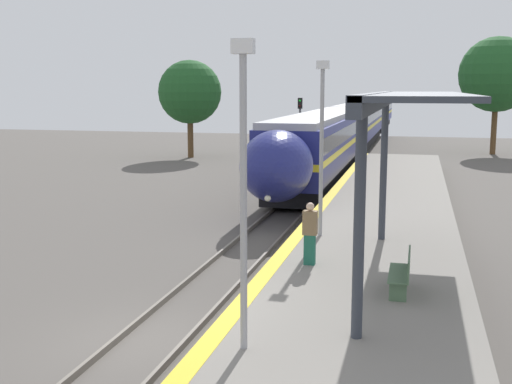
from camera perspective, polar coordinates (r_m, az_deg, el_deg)
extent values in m
plane|color=#56514C|center=(13.99, -9.16, -13.06)|extent=(120.00, 120.00, 0.00)
cube|color=slate|center=(14.24, -11.90, -12.40)|extent=(0.08, 90.00, 0.15)
cube|color=slate|center=(13.70, -6.33, -13.14)|extent=(0.08, 90.00, 0.15)
cube|color=black|center=(37.10, 5.98, 2.02)|extent=(2.54, 20.52, 0.82)
cube|color=navy|center=(37.01, 6.00, 3.33)|extent=(2.89, 22.30, 0.88)
cube|color=yellow|center=(36.95, 6.01, 4.24)|extent=(2.90, 22.30, 0.30)
cube|color=navy|center=(36.89, 6.04, 5.51)|extent=(2.89, 22.30, 1.34)
cube|color=black|center=(36.89, 6.03, 5.41)|extent=(2.91, 20.52, 0.74)
cube|color=#9E9EA3|center=(36.84, 6.06, 6.78)|extent=(2.60, 22.30, 0.30)
cylinder|color=black|center=(29.44, 2.33, -0.17)|extent=(0.12, 0.92, 0.92)
cylinder|color=black|center=(29.18, 5.10, -0.28)|extent=(0.12, 0.92, 0.92)
cylinder|color=black|center=(31.57, 3.15, 0.47)|extent=(0.12, 0.92, 0.92)
cylinder|color=black|center=(31.33, 5.74, 0.37)|extent=(0.12, 0.92, 0.92)
cylinder|color=black|center=(42.94, 6.14, 2.77)|extent=(0.12, 0.92, 0.92)
cylinder|color=black|center=(42.76, 8.05, 2.70)|extent=(0.12, 0.92, 0.92)
cylinder|color=black|center=(45.11, 6.54, 3.07)|extent=(0.12, 0.92, 0.92)
cylinder|color=black|center=(44.94, 8.36, 3.01)|extent=(0.12, 0.92, 0.92)
ellipsoid|color=navy|center=(24.69, 1.85, 2.33)|extent=(2.77, 4.03, 2.77)
ellipsoid|color=black|center=(24.15, 1.60, 3.26)|extent=(2.02, 2.35, 1.41)
sphere|color=#F9F4CC|center=(23.38, 1.05, -0.56)|extent=(0.24, 0.24, 0.24)
cube|color=black|center=(59.95, 9.17, 4.71)|extent=(2.54, 20.52, 0.82)
cube|color=navy|center=(59.89, 9.20, 5.52)|extent=(2.89, 22.30, 0.88)
cube|color=yellow|center=(59.85, 9.21, 6.08)|extent=(2.90, 22.30, 0.30)
cube|color=navy|center=(59.82, 9.23, 6.87)|extent=(2.89, 22.30, 1.34)
cube|color=black|center=(59.82, 9.23, 6.80)|extent=(2.91, 20.52, 0.74)
cube|color=#9E9EA3|center=(59.79, 9.25, 7.65)|extent=(2.60, 22.30, 0.30)
cylinder|color=black|center=(52.09, 7.59, 3.88)|extent=(0.12, 0.92, 0.92)
cylinder|color=black|center=(51.95, 9.17, 3.83)|extent=(0.12, 0.92, 0.92)
cylinder|color=black|center=(54.27, 7.86, 4.09)|extent=(0.12, 0.92, 0.92)
cylinder|color=black|center=(54.13, 9.38, 4.04)|extent=(0.12, 0.92, 0.92)
cylinder|color=black|center=(65.80, 9.00, 4.96)|extent=(0.12, 0.92, 0.92)
cylinder|color=black|center=(65.69, 10.25, 4.92)|extent=(0.12, 0.92, 0.92)
cylinder|color=black|center=(67.99, 9.17, 5.09)|extent=(0.12, 0.92, 0.92)
cylinder|color=black|center=(67.88, 10.39, 5.05)|extent=(0.12, 0.92, 0.92)
cube|color=black|center=(82.94, 10.61, 5.90)|extent=(2.54, 20.52, 0.82)
cube|color=navy|center=(82.89, 10.63, 6.49)|extent=(2.89, 22.30, 0.88)
cube|color=yellow|center=(82.87, 10.64, 6.90)|extent=(2.90, 22.30, 0.30)
cube|color=navy|center=(82.84, 10.66, 7.47)|extent=(2.89, 22.30, 1.34)
cube|color=black|center=(82.84, 10.66, 7.42)|extent=(2.91, 20.52, 0.74)
cube|color=#9E9EA3|center=(82.82, 10.68, 8.03)|extent=(2.60, 22.30, 0.30)
cylinder|color=black|center=(75.02, 9.66, 5.46)|extent=(0.12, 0.92, 0.92)
cylinder|color=black|center=(74.92, 10.76, 5.42)|extent=(0.12, 0.92, 0.92)
cylinder|color=black|center=(77.21, 9.79, 5.56)|extent=(0.12, 0.92, 0.92)
cylinder|color=black|center=(77.11, 10.86, 5.52)|extent=(0.12, 0.92, 0.92)
cylinder|color=black|center=(88.79, 10.39, 6.01)|extent=(0.12, 0.92, 0.92)
cylinder|color=black|center=(88.70, 11.32, 5.98)|extent=(0.12, 0.92, 0.92)
cylinder|color=black|center=(90.98, 10.48, 6.08)|extent=(0.12, 0.92, 0.92)
cylinder|color=black|center=(90.90, 11.39, 6.05)|extent=(0.12, 0.92, 0.92)
cube|color=gray|center=(12.85, 8.27, -13.02)|extent=(4.97, 64.00, 0.87)
cube|color=yellow|center=(13.09, -1.83, -10.44)|extent=(0.40, 64.00, 0.01)
cube|color=#4C6B4C|center=(13.86, 12.50, -8.64)|extent=(0.36, 0.06, 0.42)
cube|color=#4C6B4C|center=(14.99, 12.64, -7.27)|extent=(0.36, 0.06, 0.42)
cube|color=#4C6B4C|center=(14.36, 12.60, -7.07)|extent=(0.44, 1.58, 0.03)
cube|color=#4C6B4C|center=(14.29, 13.44, -6.20)|extent=(0.04, 1.58, 0.44)
cube|color=#1E604C|center=(16.27, 4.79, -5.12)|extent=(0.28, 0.20, 0.77)
cube|color=#7F6647|center=(16.11, 4.83, -2.74)|extent=(0.36, 0.22, 0.61)
sphere|color=beige|center=(16.03, 4.85, -1.31)|extent=(0.21, 0.21, 0.21)
cylinder|color=#59595E|center=(42.09, 3.91, 4.73)|extent=(0.14, 0.14, 3.93)
cube|color=black|center=(41.98, 3.94, 7.87)|extent=(0.28, 0.20, 0.70)
sphere|color=#1ED833|center=(41.86, 3.92, 8.10)|extent=(0.14, 0.14, 0.14)
sphere|color=#330A0A|center=(41.87, 3.91, 7.64)|extent=(0.14, 0.14, 0.14)
cylinder|color=#9E9EA3|center=(10.61, -1.12, -1.29)|extent=(0.12, 0.12, 4.95)
cube|color=silver|center=(10.45, -1.17, 12.84)|extent=(0.36, 0.20, 0.24)
cylinder|color=#9E9EA3|center=(19.11, 5.83, 3.39)|extent=(0.12, 0.12, 4.95)
cube|color=silver|center=(19.02, 5.96, 11.19)|extent=(0.36, 0.20, 0.24)
cylinder|color=#333842|center=(11.31, 9.15, -3.13)|extent=(0.20, 0.20, 4.03)
cylinder|color=#333842|center=(18.97, 11.27, 1.81)|extent=(0.20, 0.20, 4.03)
cube|color=#333842|center=(14.93, 10.72, 7.99)|extent=(0.24, 10.78, 0.36)
cube|color=#333842|center=(14.90, 14.22, 8.33)|extent=(2.00, 10.78, 0.10)
cylinder|color=brown|center=(49.21, -5.85, 4.84)|extent=(0.44, 0.44, 3.05)
sphere|color=#1E5123|center=(49.06, -5.91, 8.84)|extent=(4.77, 4.77, 4.77)
cylinder|color=brown|center=(54.67, 20.38, 5.22)|extent=(0.44, 0.44, 3.94)
sphere|color=#1E5123|center=(54.58, 20.64, 9.76)|extent=(5.90, 5.90, 5.90)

